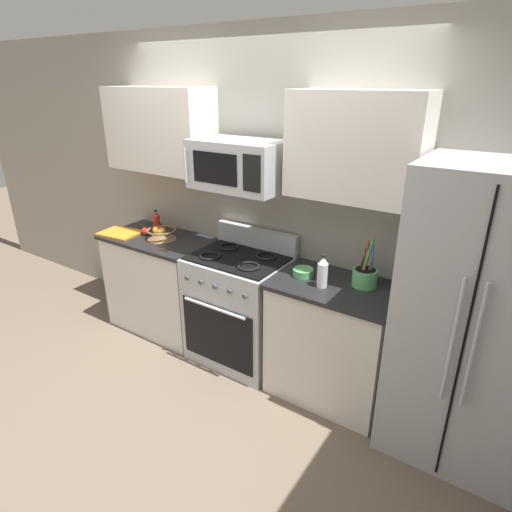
# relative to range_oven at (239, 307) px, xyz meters

# --- Properties ---
(ground_plane) EXTENTS (16.00, 16.00, 0.00)m
(ground_plane) POSITION_rel_range_oven_xyz_m (0.00, -0.63, -0.47)
(ground_plane) COLOR #6B5B4C
(wall_back) EXTENTS (8.00, 0.10, 2.60)m
(wall_back) POSITION_rel_range_oven_xyz_m (0.00, 0.36, 0.83)
(wall_back) COLOR #9E998E
(wall_back) RESTS_ON ground
(counter_left) EXTENTS (1.00, 0.58, 0.91)m
(counter_left) POSITION_rel_range_oven_xyz_m (-0.89, -0.00, -0.02)
(counter_left) COLOR silver
(counter_left) RESTS_ON ground
(range_oven) EXTENTS (0.76, 0.62, 1.09)m
(range_oven) POSITION_rel_range_oven_xyz_m (0.00, 0.00, 0.00)
(range_oven) COLOR #B2B5BA
(range_oven) RESTS_ON ground
(counter_right) EXTENTS (0.88, 0.58, 0.91)m
(counter_right) POSITION_rel_range_oven_xyz_m (0.83, -0.00, -0.02)
(counter_right) COLOR silver
(counter_right) RESTS_ON ground
(refrigerator) EXTENTS (0.81, 0.69, 1.83)m
(refrigerator) POSITION_rel_range_oven_xyz_m (1.69, -0.02, 0.44)
(refrigerator) COLOR #B2B5BA
(refrigerator) RESTS_ON ground
(microwave) EXTENTS (0.69, 0.44, 0.35)m
(microwave) POSITION_rel_range_oven_xyz_m (-0.00, 0.02, 1.17)
(microwave) COLOR #B2B5BA
(upper_cabinets_left) EXTENTS (0.99, 0.34, 0.67)m
(upper_cabinets_left) POSITION_rel_range_oven_xyz_m (-0.90, 0.14, 1.35)
(upper_cabinets_left) COLOR silver
(upper_cabinets_right) EXTENTS (0.87, 0.34, 0.67)m
(upper_cabinets_right) POSITION_rel_range_oven_xyz_m (0.83, 0.14, 1.35)
(upper_cabinets_right) COLOR silver
(utensil_crock) EXTENTS (0.17, 0.17, 0.34)m
(utensil_crock) POSITION_rel_range_oven_xyz_m (0.99, 0.09, 0.51)
(utensil_crock) COLOR #59AD66
(utensil_crock) RESTS_ON counter_right
(fruit_basket) EXTENTS (0.26, 0.26, 0.11)m
(fruit_basket) POSITION_rel_range_oven_xyz_m (-0.83, -0.01, 0.49)
(fruit_basket) COLOR brown
(fruit_basket) RESTS_ON counter_left
(apple_loose) EXTENTS (0.08, 0.08, 0.08)m
(apple_loose) POSITION_rel_range_oven_xyz_m (-1.02, -0.02, 0.47)
(apple_loose) COLOR red
(apple_loose) RESTS_ON counter_left
(cutting_board) EXTENTS (0.38, 0.32, 0.02)m
(cutting_board) POSITION_rel_range_oven_xyz_m (-1.24, -0.12, 0.44)
(cutting_board) COLOR orange
(cutting_board) RESTS_ON counter_left
(bottle_vinegar) EXTENTS (0.07, 0.07, 0.23)m
(bottle_vinegar) POSITION_rel_range_oven_xyz_m (0.76, -0.08, 0.54)
(bottle_vinegar) COLOR silver
(bottle_vinegar) RESTS_ON counter_right
(bottle_hot_sauce) EXTENTS (0.06, 0.06, 0.19)m
(bottle_hot_sauce) POSITION_rel_range_oven_xyz_m (-1.03, 0.14, 0.52)
(bottle_hot_sauce) COLOR red
(bottle_hot_sauce) RESTS_ON counter_left
(prep_bowl) EXTENTS (0.15, 0.15, 0.06)m
(prep_bowl) POSITION_rel_range_oven_xyz_m (0.57, 0.00, 0.47)
(prep_bowl) COLOR #59AD66
(prep_bowl) RESTS_ON counter_right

